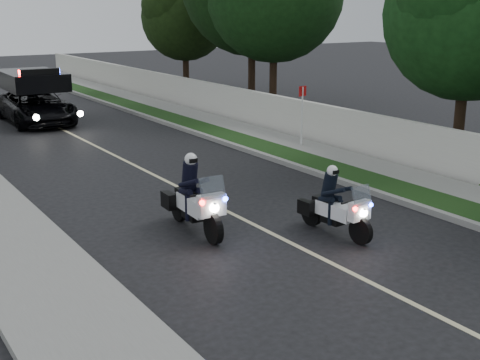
% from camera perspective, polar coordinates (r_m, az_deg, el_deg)
% --- Properties ---
extents(ground, '(120.00, 120.00, 0.00)m').
position_cam_1_polar(ground, '(12.74, 8.27, -7.47)').
color(ground, black).
rests_on(ground, ground).
extents(curb_right, '(0.20, 60.00, 0.15)m').
position_cam_1_polar(curb_right, '(22.75, -0.51, 3.12)').
color(curb_right, gray).
rests_on(curb_right, ground).
extents(grass_verge, '(1.20, 60.00, 0.16)m').
position_cam_1_polar(grass_verge, '(23.12, 0.95, 3.33)').
color(grass_verge, '#193814').
rests_on(grass_verge, ground).
extents(sidewalk_right, '(1.40, 60.00, 0.16)m').
position_cam_1_polar(sidewalk_right, '(23.86, 3.54, 3.68)').
color(sidewalk_right, gray).
rests_on(sidewalk_right, ground).
extents(property_wall, '(0.22, 60.00, 1.50)m').
position_cam_1_polar(property_wall, '(24.33, 5.47, 5.48)').
color(property_wall, beige).
rests_on(property_wall, ground).
extents(lane_marking, '(0.12, 50.00, 0.01)m').
position_cam_1_polar(lane_marking, '(20.90, -10.03, 1.58)').
color(lane_marking, '#BFB78C').
rests_on(lane_marking, ground).
extents(police_moto_left, '(0.85, 2.15, 1.80)m').
position_cam_1_polar(police_moto_left, '(14.37, -4.08, -4.64)').
color(police_moto_left, silver).
rests_on(police_moto_left, ground).
extents(police_moto_right, '(0.77, 1.88, 1.57)m').
position_cam_1_polar(police_moto_right, '(14.32, 8.50, -4.85)').
color(police_moto_right, white).
rests_on(police_moto_right, ground).
extents(police_suv, '(2.58, 5.41, 2.61)m').
position_cam_1_polar(police_suv, '(29.10, -17.85, 4.94)').
color(police_suv, black).
rests_on(police_suv, ground).
extents(sign_post, '(0.42, 0.42, 2.33)m').
position_cam_1_polar(sign_post, '(22.68, 5.55, 2.81)').
color(sign_post, '#B4260C').
rests_on(sign_post, ground).
extents(tree_right_b, '(5.85, 5.85, 9.09)m').
position_cam_1_polar(tree_right_b, '(22.32, 18.96, 1.84)').
color(tree_right_b, '#164316').
rests_on(tree_right_b, ground).
extents(tree_right_c, '(8.59, 8.59, 11.67)m').
position_cam_1_polar(tree_right_c, '(32.49, 1.05, 6.70)').
color(tree_right_c, black).
rests_on(tree_right_c, ground).
extents(tree_right_d, '(7.85, 7.85, 10.87)m').
position_cam_1_polar(tree_right_d, '(30.80, 2.98, 6.20)').
color(tree_right_d, '#153A13').
rests_on(tree_right_d, ground).
extents(tree_right_e, '(5.68, 5.68, 8.48)m').
position_cam_1_polar(tree_right_e, '(38.23, -4.87, 7.97)').
color(tree_right_e, black).
rests_on(tree_right_e, ground).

